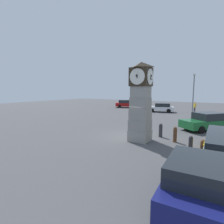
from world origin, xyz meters
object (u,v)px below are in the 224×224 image
car_by_building (224,141)px  car_far_lot (126,104)px  bollard_end_row (203,148)px  bollard_near_tower (161,130)px  clock_tower (141,103)px  street_lamp_near_road (193,92)px  car_silver_hatch (161,107)px  car_end_of_row (207,121)px  pedestrian_near_bench (195,106)px  bollard_mid_row (175,134)px  car_navy_sedan (198,180)px  bollard_far_row (191,143)px

car_by_building → car_far_lot: size_ratio=0.92×
bollard_end_row → bollard_near_tower: bearing=48.3°
clock_tower → street_lamp_near_road: bearing=-7.2°
bollard_near_tower → car_silver_hatch: (15.41, 4.51, 0.21)m
bollard_near_tower → car_end_of_row: (4.59, -2.86, 0.27)m
car_silver_hatch → car_end_of_row: size_ratio=0.97×
clock_tower → bollard_near_tower: 2.99m
clock_tower → bollard_end_row: clock_tower is taller
bollard_near_tower → pedestrian_near_bench: (17.28, -0.35, 0.46)m
clock_tower → pedestrian_near_bench: bearing=-4.0°
bollard_mid_row → car_by_building: (-0.72, -2.88, 0.18)m
bollard_near_tower → bollard_end_row: bearing=-131.7°
car_silver_hatch → car_end_of_row: (-10.82, -7.37, 0.06)m
bollard_end_row → pedestrian_near_bench: (20.06, 2.78, 0.51)m
car_navy_sedan → car_silver_hatch: bearing=19.1°
bollard_far_row → car_end_of_row: 6.53m
bollard_near_tower → car_navy_sedan: size_ratio=0.25×
bollard_mid_row → car_silver_hatch: 17.19m
car_by_building → car_far_lot: bearing=39.8°
bollard_mid_row → car_far_lot: car_far_lot is taller
bollard_end_row → bollard_mid_row: bearing=43.3°
bollard_near_tower → bollard_far_row: bollard_near_tower is taller
clock_tower → bollard_far_row: bearing=-92.5°
car_by_building → car_silver_hatch: size_ratio=0.95×
car_by_building → car_silver_hatch: 18.99m
bollard_far_row → pedestrian_near_bench: (19.19, 2.06, 0.56)m
clock_tower → bollard_end_row: size_ratio=5.79×
car_far_lot → car_by_building: bearing=-140.2°
pedestrian_near_bench → car_by_building: bearing=-168.6°
car_by_building → car_far_lot: car_far_lot is taller
bollard_far_row → bollard_end_row: size_ratio=0.91×
bollard_mid_row → car_by_building: bearing=-104.0°
car_by_building → pedestrian_near_bench: bearing=11.4°
car_navy_sedan → car_far_lot: bearing=31.8°
car_navy_sedan → street_lamp_near_road: size_ratio=0.75×
clock_tower → car_far_lot: clock_tower is taller
bollard_near_tower → car_navy_sedan: car_navy_sedan is taller
clock_tower → bollard_end_row: (-1.02, -4.09, -2.26)m
clock_tower → street_lamp_near_road: street_lamp_near_road is taller
bollard_mid_row → clock_tower: bearing=113.6°
bollard_near_tower → car_end_of_row: size_ratio=0.23×
car_by_building → car_far_lot: (20.38, 16.96, 0.06)m
car_by_building → bollard_near_tower: bearing=69.9°
car_far_lot → car_end_of_row: bearing=-132.3°
bollard_far_row → car_far_lot: car_far_lot is taller
car_navy_sedan → car_end_of_row: 11.86m
car_navy_sedan → street_lamp_near_road: (18.87, 2.63, 2.55)m
car_navy_sedan → bollard_end_row: bearing=3.0°
car_by_building → car_end_of_row: (6.10, 1.26, 0.08)m
bollard_far_row → car_silver_hatch: 18.65m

